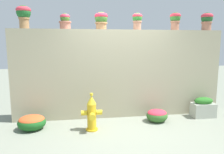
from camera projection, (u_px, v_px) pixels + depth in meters
name	position (u px, v px, depth m)	size (l,w,h in m)	color
ground_plane	(128.00, 129.00, 4.47)	(24.00, 24.00, 0.00)	gray
stone_wall	(120.00, 74.00, 5.22)	(5.03, 0.32, 2.10)	tan
potted_plant_0	(24.00, 14.00, 4.68)	(0.32, 0.32, 0.50)	#AC7D4F
potted_plant_1	(65.00, 21.00, 4.85)	(0.28, 0.28, 0.35)	#BD715C
potted_plant_2	(101.00, 19.00, 4.94)	(0.30, 0.30, 0.40)	tan
potted_plant_3	(137.00, 20.00, 5.09)	(0.24, 0.24, 0.40)	tan
potted_plant_4	(175.00, 19.00, 5.22)	(0.26, 0.26, 0.43)	#B77458
potted_plant_5	(207.00, 20.00, 5.30)	(0.29, 0.29, 0.44)	#B4755C
fire_hydrant	(92.00, 114.00, 4.38)	(0.43, 0.35, 0.78)	gold
flower_bush_left	(32.00, 122.00, 4.46)	(0.57, 0.52, 0.32)	#1B581F
flower_bush_right	(157.00, 115.00, 4.92)	(0.49, 0.44, 0.29)	#37692B
planter_box	(203.00, 107.00, 5.22)	(0.55, 0.31, 0.49)	#ABAF9F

